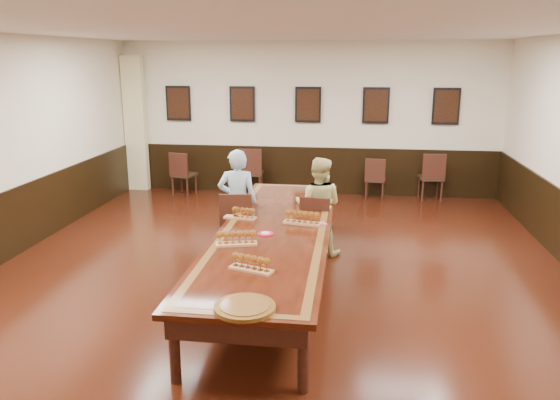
# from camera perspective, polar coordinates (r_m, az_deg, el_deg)

# --- Properties ---
(floor) EXTENTS (8.00, 10.00, 0.02)m
(floor) POSITION_cam_1_polar(r_m,az_deg,el_deg) (7.21, -0.53, -8.80)
(floor) COLOR black
(floor) RESTS_ON ground
(ceiling) EXTENTS (8.00, 10.00, 0.02)m
(ceiling) POSITION_cam_1_polar(r_m,az_deg,el_deg) (6.62, -0.60, 17.69)
(ceiling) COLOR white
(ceiling) RESTS_ON floor
(wall_back) EXTENTS (8.00, 0.02, 3.20)m
(wall_back) POSITION_cam_1_polar(r_m,az_deg,el_deg) (11.66, 2.96, 8.47)
(wall_back) COLOR #ECE2C5
(wall_back) RESTS_ON floor
(chair_man) EXTENTS (0.52, 0.56, 0.99)m
(chair_man) POSITION_cam_1_polar(r_m,az_deg,el_deg) (8.05, -4.48, -2.46)
(chair_man) COLOR black
(chair_man) RESTS_ON floor
(chair_woman) EXTENTS (0.49, 0.53, 0.94)m
(chair_woman) POSITION_cam_1_polar(r_m,az_deg,el_deg) (8.06, 3.86, -2.64)
(chair_woman) COLOR black
(chair_woman) RESTS_ON floor
(spare_chair_a) EXTENTS (0.54, 0.56, 0.93)m
(spare_chair_a) POSITION_cam_1_polar(r_m,az_deg,el_deg) (11.82, -10.02, 2.77)
(spare_chair_a) COLOR black
(spare_chair_a) RESTS_ON floor
(spare_chair_b) EXTENTS (0.52, 0.56, 1.03)m
(spare_chair_b) POSITION_cam_1_polar(r_m,az_deg,el_deg) (11.58, -3.02, 3.00)
(spare_chair_b) COLOR black
(spare_chair_b) RESTS_ON floor
(spare_chair_c) EXTENTS (0.45, 0.48, 0.87)m
(spare_chair_c) POSITION_cam_1_polar(r_m,az_deg,el_deg) (11.48, 9.93, 2.28)
(spare_chair_c) COLOR black
(spare_chair_c) RESTS_ON floor
(spare_chair_d) EXTENTS (0.50, 0.54, 0.99)m
(spare_chair_d) POSITION_cam_1_polar(r_m,az_deg,el_deg) (11.64, 15.50, 2.42)
(spare_chair_d) COLOR black
(spare_chair_d) RESTS_ON floor
(person_man) EXTENTS (0.62, 0.44, 1.58)m
(person_man) POSITION_cam_1_polar(r_m,az_deg,el_deg) (8.07, -4.45, -0.24)
(person_man) COLOR #5398CF
(person_man) RESTS_ON floor
(person_woman) EXTENTS (0.79, 0.65, 1.46)m
(person_woman) POSITION_cam_1_polar(r_m,az_deg,el_deg) (8.08, 4.03, -0.65)
(person_woman) COLOR #D2CD83
(person_woman) RESTS_ON floor
(pink_phone) EXTENTS (0.12, 0.15, 0.01)m
(pink_phone) POSITION_cam_1_polar(r_m,az_deg,el_deg) (7.17, 4.55, -2.45)
(pink_phone) COLOR #F150A1
(pink_phone) RESTS_ON conference_table
(curtain) EXTENTS (0.45, 0.18, 2.90)m
(curtain) POSITION_cam_1_polar(r_m,az_deg,el_deg) (12.37, -14.87, 7.67)
(curtain) COLOR beige
(curtain) RESTS_ON floor
(wainscoting) EXTENTS (8.00, 10.00, 1.00)m
(wainscoting) POSITION_cam_1_polar(r_m,az_deg,el_deg) (7.02, -0.54, -4.98)
(wainscoting) COLOR black
(wainscoting) RESTS_ON floor
(conference_table) EXTENTS (1.40, 5.00, 0.76)m
(conference_table) POSITION_cam_1_polar(r_m,az_deg,el_deg) (6.99, -0.54, -4.12)
(conference_table) COLOR black
(conference_table) RESTS_ON floor
(posters) EXTENTS (6.14, 0.04, 0.74)m
(posters) POSITION_cam_1_polar(r_m,az_deg,el_deg) (11.56, 2.95, 9.91)
(posters) COLOR black
(posters) RESTS_ON wall_back
(flight_a) EXTENTS (0.46, 0.20, 0.16)m
(flight_a) POSITION_cam_1_polar(r_m,az_deg,el_deg) (7.36, -4.07, -1.41)
(flight_a) COLOR #AD7348
(flight_a) RESTS_ON conference_table
(flight_b) EXTENTS (0.52, 0.24, 0.19)m
(flight_b) POSITION_cam_1_polar(r_m,az_deg,el_deg) (7.10, 2.35, -1.90)
(flight_b) COLOR #AD7348
(flight_b) RESTS_ON conference_table
(flight_c) EXTENTS (0.50, 0.26, 0.18)m
(flight_c) POSITION_cam_1_polar(r_m,az_deg,el_deg) (6.34, -4.59, -4.04)
(flight_c) COLOR #AD7348
(flight_c) RESTS_ON conference_table
(flight_d) EXTENTS (0.49, 0.29, 0.17)m
(flight_d) POSITION_cam_1_polar(r_m,az_deg,el_deg) (5.59, -3.05, -6.65)
(flight_d) COLOR #AD7348
(flight_d) RESTS_ON conference_table
(red_plate_grp) EXTENTS (0.19, 0.19, 0.03)m
(red_plate_grp) POSITION_cam_1_polar(r_m,az_deg,el_deg) (6.72, -1.53, -3.55)
(red_plate_grp) COLOR red
(red_plate_grp) RESTS_ON conference_table
(carved_platter) EXTENTS (0.56, 0.56, 0.04)m
(carved_platter) POSITION_cam_1_polar(r_m,az_deg,el_deg) (4.82, -3.70, -11.11)
(carved_platter) COLOR #523110
(carved_platter) RESTS_ON conference_table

